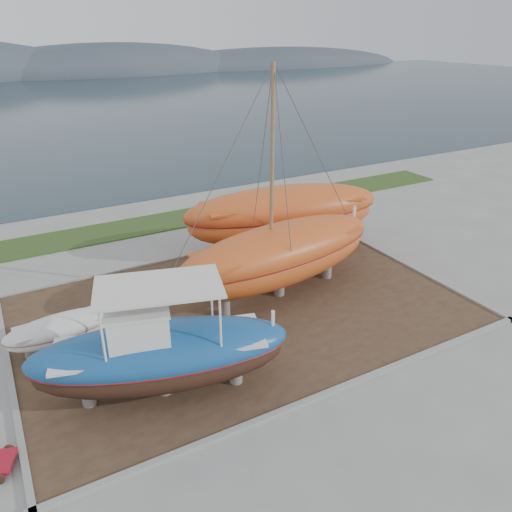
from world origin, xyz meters
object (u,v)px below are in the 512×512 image
white_dinghy (63,332)px  orange_bare_hull (283,221)px  orange_sailboat (282,189)px  blue_caique (160,342)px

white_dinghy → orange_bare_hull: (11.71, 3.41, 1.10)m
white_dinghy → orange_bare_hull: orange_bare_hull is taller
white_dinghy → orange_sailboat: orange_sailboat is taller
blue_caique → orange_sailboat: 8.20m
blue_caique → white_dinghy: size_ratio=2.00×
blue_caique → white_dinghy: (-2.39, 4.28, -1.36)m
blue_caique → orange_bare_hull: bearing=55.3°
white_dinghy → orange_sailboat: bearing=-6.8°
blue_caique → white_dinghy: blue_caique is taller
white_dinghy → orange_sailboat: (9.08, -0.53, 4.26)m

